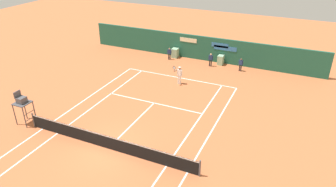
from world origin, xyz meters
TOP-DOWN VIEW (x-y plane):
  - ground_plane at (-0.00, 0.58)m, footprint 80.00×80.00m
  - tennis_net at (0.00, 0.00)m, footprint 12.10×0.10m
  - sponsor_back_wall at (-0.01, 16.97)m, footprint 25.00×1.02m
  - umpire_chair at (-6.88, 0.13)m, footprint 1.00×1.00m
  - player_on_baseline at (0.44, 10.47)m, footprint 0.71×0.66m
  - ball_kid_right_post at (4.71, 15.58)m, footprint 0.43×0.22m
  - ball_kid_centre_post at (1.70, 15.58)m, footprint 0.45×0.22m
  - ball_kid_left_post at (-2.80, 15.58)m, footprint 0.42×0.22m
  - tennis_ball_near_service_line at (-4.20, 6.17)m, footprint 0.07×0.07m

SIDE VIEW (x-z plane):
  - ground_plane at x=0.00m, z-range 0.00..0.01m
  - tennis_ball_near_service_line at x=-4.20m, z-range 0.00..0.07m
  - tennis_net at x=0.00m, z-range -0.02..1.05m
  - ball_kid_left_post at x=-2.80m, z-range 0.10..1.39m
  - ball_kid_right_post at x=4.71m, z-range 0.10..1.40m
  - ball_kid_centre_post at x=1.70m, z-range 0.10..1.45m
  - player_on_baseline at x=0.44m, z-range 0.05..1.88m
  - sponsor_back_wall at x=-0.01m, z-range -0.04..2.50m
  - umpire_chair at x=-6.88m, z-range 0.42..2.86m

